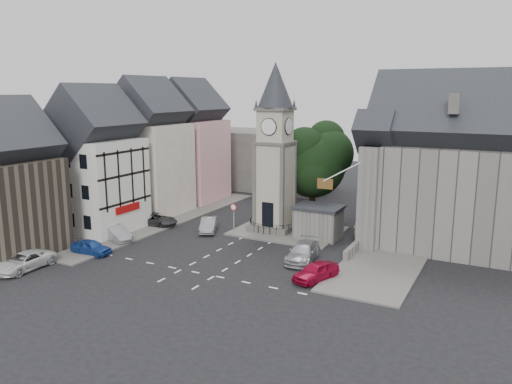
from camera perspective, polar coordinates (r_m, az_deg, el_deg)
The scene contains 25 objects.
ground at distance 43.05m, azimuth -2.53°, elevation -6.91°, with size 120.00×120.00×0.00m, color black.
pavement_west at distance 54.62m, azimuth -10.74°, elevation -3.04°, with size 6.00×30.00×0.14m, color #595651.
pavement_east at distance 46.14m, azimuth 15.76°, elevation -5.99°, with size 6.00×26.00×0.14m, color #595651.
central_island at distance 49.19m, azimuth 3.70°, elevation -4.47°, with size 10.00×8.00×0.16m, color #595651.
road_markings at distance 38.68m, azimuth -6.68°, elevation -9.14°, with size 20.00×8.00×0.01m, color silver.
clock_tower at distance 48.23m, azimuth 2.18°, elevation 4.98°, with size 4.86×4.86×16.25m.
stone_shelter at distance 47.16m, azimuth 7.14°, elevation -3.39°, with size 4.30×3.30×3.08m.
town_tree at distance 52.15m, azimuth 6.54°, elevation 4.13°, with size 7.20×7.20×10.80m.
warning_sign_post at distance 48.56m, azimuth -2.59°, elevation -2.29°, with size 0.70×0.19×2.85m.
terrace_pink at distance 63.11m, azimuth -7.47°, elevation 5.02°, with size 8.10×7.60×12.80m.
terrace_cream at distance 56.80m, azimuth -12.12°, elevation 4.15°, with size 8.10×7.60×12.80m.
terrace_tudor at distance 51.03m, azimuth -17.83°, elevation 2.60°, with size 8.10×7.60×12.00m.
building_sw_stone at distance 46.63m, azimuth -26.93°, elevation 0.06°, with size 8.60×7.60×10.40m.
backdrop_west at distance 71.82m, azimuth 0.40°, elevation 3.82°, with size 20.00×10.00×8.00m, color #4C4944.
east_building at distance 47.10m, azimuth 21.21°, elevation 1.77°, with size 14.40×11.40×12.60m.
east_boundary_wall at distance 48.49m, azimuth 13.04°, elevation -4.53°, with size 0.40×16.00×0.90m, color #63605B.
flagpole at distance 41.76m, azimuth 9.74°, elevation 2.25°, with size 3.68×0.10×2.74m.
car_west_blue at distance 44.65m, azimuth -18.33°, elevation -5.99°, with size 1.47×3.65×1.24m, color #1A3F93.
car_west_silver at distance 47.99m, azimuth -15.79°, elevation -4.54°, with size 1.46×4.19×1.38m, color gray.
car_west_grey at distance 52.23m, azimuth -11.38°, elevation -3.10°, with size 2.10×4.56×1.27m, color #2C2C2E.
car_island_silver at distance 49.30m, azimuth -5.44°, elevation -3.74°, with size 1.43×4.11×1.35m, color gray.
car_island_east at distance 40.97m, azimuth 5.40°, elevation -6.85°, with size 2.03×4.99×1.45m, color #9FA1A7.
car_east_red at distance 37.05m, azimuth 6.87°, elevation -8.98°, with size 1.60×3.97×1.35m, color #A00829.
van_sw_white at distance 42.76m, azimuth -24.96°, elevation -7.20°, with size 2.22×4.81×1.34m, color silver.
pedestrian at distance 47.82m, azimuth 11.37°, elevation -4.30°, with size 0.55×0.36×1.52m, color beige.
Camera 1 is at (20.64, -35.26, 13.58)m, focal length 35.00 mm.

